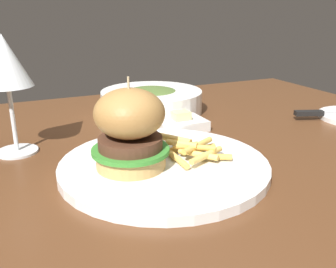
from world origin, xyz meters
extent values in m
cube|color=#56331C|center=(0.00, 0.00, 0.72)|extent=(1.25, 0.91, 0.04)
cylinder|color=#56331C|center=(0.56, 0.40, 0.35)|extent=(0.06, 0.06, 0.70)
cylinder|color=white|center=(-0.01, -0.07, 0.75)|extent=(0.31, 0.31, 0.01)
cylinder|color=tan|center=(-0.06, -0.07, 0.77)|extent=(0.10, 0.10, 0.02)
cylinder|color=#38842D|center=(-0.06, -0.07, 0.78)|extent=(0.11, 0.11, 0.01)
cylinder|color=#4C2D1E|center=(-0.06, -0.07, 0.79)|extent=(0.09, 0.09, 0.02)
ellipsoid|color=#A97A41|center=(-0.06, -0.07, 0.83)|extent=(0.10, 0.10, 0.07)
cylinder|color=#CCB78C|center=(-0.06, -0.07, 0.86)|extent=(0.00, 0.00, 0.05)
cylinder|color=#E0B251|center=(0.04, -0.04, 0.76)|extent=(0.06, 0.02, 0.01)
cylinder|color=#E0B251|center=(0.06, -0.06, 0.76)|extent=(0.06, 0.02, 0.01)
cylinder|color=#EABC5B|center=(0.01, -0.08, 0.76)|extent=(0.01, 0.06, 0.01)
cylinder|color=gold|center=(0.06, -0.10, 0.76)|extent=(0.05, 0.03, 0.01)
cylinder|color=#EABC5B|center=(0.04, -0.09, 0.76)|extent=(0.05, 0.05, 0.01)
cylinder|color=#EABC5B|center=(0.05, -0.10, 0.77)|extent=(0.07, 0.04, 0.01)
cylinder|color=gold|center=(0.04, -0.08, 0.77)|extent=(0.06, 0.04, 0.01)
cylinder|color=#E0B251|center=(0.03, -0.03, 0.77)|extent=(0.03, 0.05, 0.01)
cylinder|color=#EABC5B|center=(0.02, -0.05, 0.78)|extent=(0.04, 0.06, 0.01)
cylinder|color=#E0B251|center=(0.05, -0.07, 0.77)|extent=(0.07, 0.04, 0.01)
cylinder|color=#EABC5B|center=(0.03, -0.07, 0.78)|extent=(0.04, 0.04, 0.01)
cylinder|color=silver|center=(-0.20, 0.09, 0.74)|extent=(0.07, 0.07, 0.00)
cylinder|color=silver|center=(-0.20, 0.09, 0.80)|extent=(0.01, 0.01, 0.11)
cone|color=silver|center=(-0.20, 0.09, 0.89)|extent=(0.08, 0.08, 0.08)
cube|color=black|center=(0.38, 0.04, 0.76)|extent=(0.06, 0.04, 0.01)
cube|color=white|center=(0.10, 0.09, 0.75)|extent=(0.09, 0.07, 0.02)
cube|color=#F4E58C|center=(0.10, 0.09, 0.77)|extent=(0.03, 0.03, 0.02)
cylinder|color=white|center=(0.10, 0.23, 0.76)|extent=(0.23, 0.23, 0.05)
ellipsoid|color=#4C662D|center=(0.10, 0.23, 0.78)|extent=(0.12, 0.12, 0.02)
camera|label=1|loc=(-0.21, -0.53, 0.97)|focal=40.00mm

